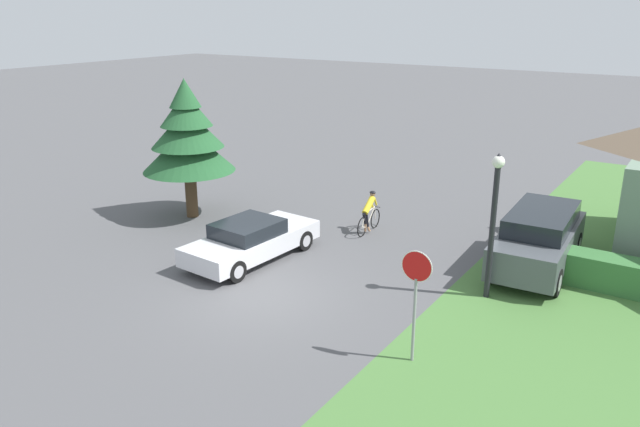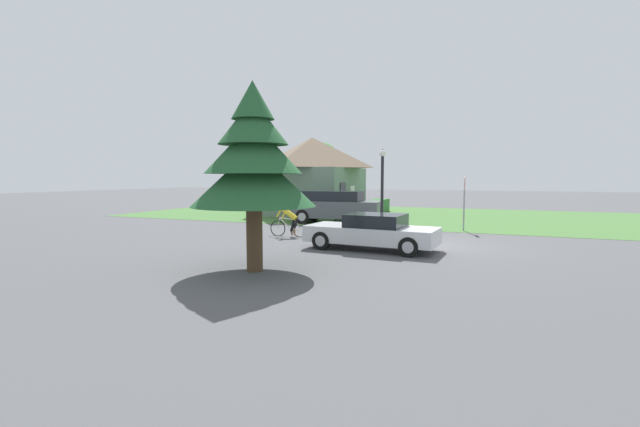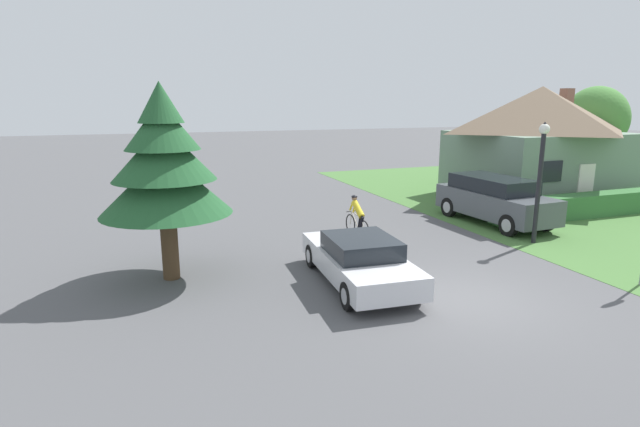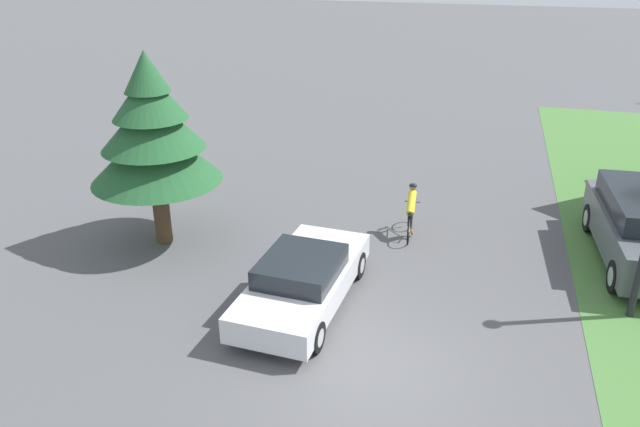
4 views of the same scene
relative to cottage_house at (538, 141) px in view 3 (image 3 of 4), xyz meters
The scene contains 9 objects.
ground_plane 15.36m from the cottage_house, 138.54° to the right, with size 140.00×140.00×0.00m, color #515154.
cottage_house is the anchor object (origin of this frame).
hedge_row 4.91m from the cottage_house, 101.04° to the right, with size 9.91×0.90×0.95m, color #387038.
sedan_left_lane 15.69m from the cottage_house, 148.82° to the right, with size 2.17×4.77×1.29m.
cyclist 12.21m from the cottage_house, 161.60° to the right, with size 0.44×1.77×1.47m.
parked_suv_right 6.98m from the cottage_house, 145.53° to the right, with size 2.20×5.08×1.82m.
street_lamp 9.04m from the cottage_house, 132.81° to the right, with size 0.34×0.34×4.06m.
conifer_tall_near 18.88m from the cottage_house, 161.65° to the right, with size 3.42×3.42×5.20m.
deciduous_tree_right 5.50m from the cottage_house, 15.56° to the left, with size 3.41×3.41×5.51m.
Camera 3 is at (-7.27, -9.39, 4.70)m, focal length 28.00 mm.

